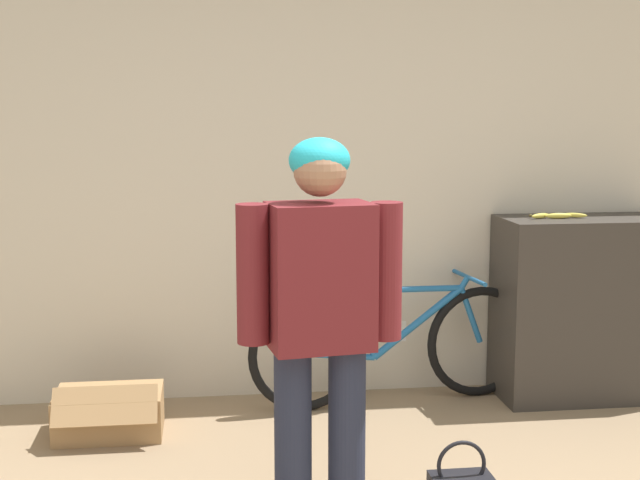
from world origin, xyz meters
name	(u,v)px	position (x,y,z in m)	size (l,w,h in m)	color
wall_back	(306,171)	(0.00, 2.67, 1.30)	(8.00, 0.07, 2.60)	beige
side_shelf	(583,308)	(1.56, 2.38, 0.52)	(0.97, 0.48, 1.04)	#38332D
person	(320,305)	(-0.15, 0.93, 0.91)	(0.63, 0.31, 1.55)	#23283D
bicycle	(395,344)	(0.47, 2.39, 0.34)	(1.67, 0.46, 0.72)	black
banana	(557,216)	(1.38, 2.37, 1.06)	(0.33, 0.09, 0.03)	#EAD64C
cardboard_box	(109,413)	(-1.08, 2.10, 0.11)	(0.54, 0.44, 0.30)	#A87F51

